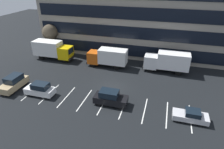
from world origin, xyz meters
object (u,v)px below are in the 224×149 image
Objects in this scene: suv_tan at (14,83)px; bare_tree at (50,32)px; suv_white at (40,89)px; box_truck_orange at (108,57)px; suv_black at (110,98)px; sedan_silver at (191,116)px; box_truck_white at (167,61)px; box_truck_yellow at (52,49)px.

suv_tan is 0.75× the size of bare_tree.
suv_white is 0.91× the size of suv_tan.
bare_tree reaches higher than suv_white.
box_truck_orange is 1.66× the size of suv_black.
suv_black is at bearing 176.73° from sedan_silver.
box_truck_white is 13.29m from sedan_silver.
box_truck_yellow reaches higher than box_truck_white.
suv_tan is 1.14× the size of sedan_silver.
box_truck_white is at bearing -6.75° from bare_tree.
suv_tan is (-4.84, 0.43, 0.09)m from suv_white.
box_truck_orange is at bearing -175.80° from box_truck_white.
suv_black is at bearing -36.89° from box_truck_yellow.
suv_white is (-10.33, -0.68, -0.05)m from suv_black.
suv_white is 1.03× the size of sedan_silver.
bare_tree is (-2.24, 3.38, 2.42)m from box_truck_yellow.
box_truck_yellow is 1.72× the size of suv_tan.
sedan_silver is at bearing -40.61° from box_truck_orange.
suv_white is at bearing -179.73° from sedan_silver.
bare_tree reaches higher than sedan_silver.
bare_tree is (-24.75, 2.93, 2.49)m from box_truck_white.
box_truck_yellow is at bearing 92.41° from suv_tan.
sedan_silver is at bearing -3.27° from suv_black.
box_truck_orange is at bearing 45.90° from suv_tan.
box_truck_white reaches higher than suv_white.
sedan_silver is (10.16, -0.58, -0.29)m from suv_black.
box_truck_yellow is 4.72m from bare_tree.
bare_tree reaches higher than suv_tan.
box_truck_yellow is at bearing 154.46° from sedan_silver.
suv_black is 15.18m from suv_tan.
suv_black is at bearing 3.75° from suv_white.
box_truck_yellow is 12.08m from suv_tan.
suv_tan is at bearing 179.26° from sedan_silver.
box_truck_yellow reaches higher than suv_black.
box_truck_white reaches higher than box_truck_orange.
suv_white is (5.35, -12.45, -1.18)m from box_truck_yellow.
suv_tan is (-15.18, -0.25, 0.04)m from suv_black.
box_truck_yellow is 1.90× the size of suv_white.
box_truck_white is 21.50m from suv_white.
box_truck_orange is 1.82× the size of sedan_silver.
sedan_silver is at bearing -29.26° from bare_tree.
bare_tree reaches higher than suv_black.
suv_black is 1.06× the size of suv_white.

